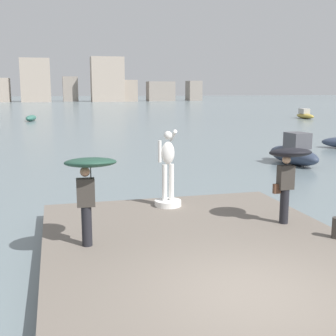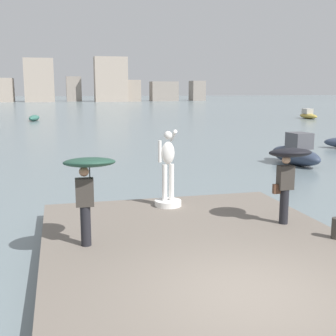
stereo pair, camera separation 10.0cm
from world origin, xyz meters
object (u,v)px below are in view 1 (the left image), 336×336
Objects in this scene: statue_white_figure at (168,178)px; onlooker_left at (89,175)px; onlooker_right at (289,164)px; boat_leftward at (305,115)px; boat_far at (294,153)px; boat_near at (31,118)px.

statue_white_figure is 1.12× the size of onlooker_left.
boat_leftward is (25.68, 40.75, -1.46)m from onlooker_right.
statue_white_figure is at bearing -126.24° from boat_leftward.
boat_far is at bearing 58.68° from onlooker_right.
boat_leftward is at bearing 53.37° from onlooker_left.
onlooker_right reaches higher than boat_near.
boat_far reaches higher than boat_near.
statue_white_figure is at bearing 48.30° from onlooker_left.
onlooker_left is (-2.43, -2.73, 0.74)m from statue_white_figure.
onlooker_left is 4.93m from onlooker_right.
boat_leftward is (33.83, -4.54, 0.12)m from boat_near.
boat_far is at bearing 43.36° from onlooker_left.
onlooker_left reaches higher than boat_leftward.
onlooker_left is 0.51× the size of boat_far.
statue_white_figure is 43.34m from boat_near.
boat_far is at bearing -68.06° from boat_near.
boat_near is at bearing 111.94° from boat_far.
statue_white_figure is 3.73m from onlooker_left.
boat_near is 38.07m from boat_far.
onlooker_right reaches higher than boat_far.
onlooker_left is at bearing -136.64° from boat_far.
onlooker_left is 0.48× the size of boat_leftward.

